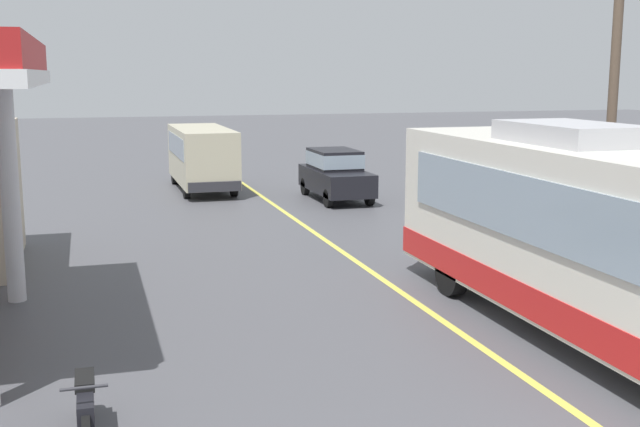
{
  "coord_description": "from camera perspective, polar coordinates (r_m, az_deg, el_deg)",
  "views": [
    {
      "loc": [
        -6.21,
        -5.92,
        4.55
      ],
      "look_at": [
        -1.5,
        10.0,
        1.6
      ],
      "focal_mm": 44.44,
      "sensor_mm": 36.0,
      "label": 1
    }
  ],
  "objects": [
    {
      "name": "minibus_opposing_lane",
      "position": [
        31.45,
        -8.5,
        4.35
      ],
      "size": [
        2.04,
        6.13,
        2.44
      ],
      "color": "#BFB799",
      "rests_on": "ground"
    },
    {
      "name": "lane_divider_stripe",
      "position": [
        22.29,
        0.05,
        -1.69
      ],
      "size": [
        0.16,
        50.0,
        0.01
      ],
      "primitive_type": "cube",
      "color": "#D8CC4C",
      "rests_on": "ground"
    },
    {
      "name": "coach_bus_main",
      "position": [
        14.14,
        19.49,
        -2.06
      ],
      "size": [
        2.6,
        11.04,
        3.69
      ],
      "color": "silver",
      "rests_on": "ground"
    },
    {
      "name": "utility_pole_roadside",
      "position": [
        21.01,
        20.4,
        8.73
      ],
      "size": [
        1.8,
        0.24,
        8.2
      ],
      "color": "brown",
      "rests_on": "ground"
    },
    {
      "name": "motorcycle_parked_forecourt",
      "position": [
        10.63,
        -16.51,
        -13.1
      ],
      "size": [
        0.55,
        1.8,
        0.92
      ],
      "color": "black",
      "rests_on": "ground"
    },
    {
      "name": "ground",
      "position": [
        27.04,
        -2.96,
        0.37
      ],
      "size": [
        120.0,
        120.0,
        0.0
      ],
      "primitive_type": "plane",
      "color": "#4C4C51"
    },
    {
      "name": "car_trailing_behind_bus",
      "position": [
        28.75,
        1.11,
        3.01
      ],
      "size": [
        1.7,
        4.2,
        1.82
      ],
      "color": "black",
      "rests_on": "ground"
    }
  ]
}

